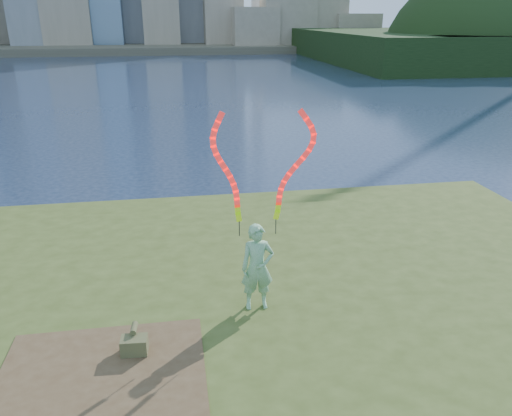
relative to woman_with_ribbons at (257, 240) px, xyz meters
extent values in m
plane|color=#18243C|center=(-0.53, 1.41, -2.20)|extent=(320.00, 320.00, 0.00)
cube|color=#374619|center=(-0.53, -1.09, -2.05)|extent=(20.00, 18.00, 0.30)
cube|color=#374619|center=(-0.53, -0.79, -1.80)|extent=(17.00, 15.00, 0.30)
cube|color=#374619|center=(-0.53, -0.59, -1.55)|extent=(14.00, 12.00, 0.30)
cube|color=#47331E|center=(-2.73, -1.79, -1.39)|extent=(3.20, 3.00, 0.02)
cube|color=#504B3B|center=(-0.53, 96.41, -1.60)|extent=(320.00, 40.00, 1.20)
imported|color=#207527|center=(-0.01, -0.03, -0.55)|extent=(0.62, 0.41, 1.70)
cylinder|color=black|center=(-0.32, 0.08, 0.21)|extent=(0.02, 0.02, 0.30)
cylinder|color=black|center=(0.36, 0.08, 0.21)|extent=(0.02, 0.02, 0.30)
cube|color=#495029|center=(-2.25, -1.11, -1.25)|extent=(0.45, 0.31, 0.31)
cylinder|color=#495029|center=(-2.25, -0.91, -1.04)|extent=(0.12, 0.29, 0.10)
camera|label=1|loc=(-1.38, -8.19, 3.84)|focal=35.00mm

